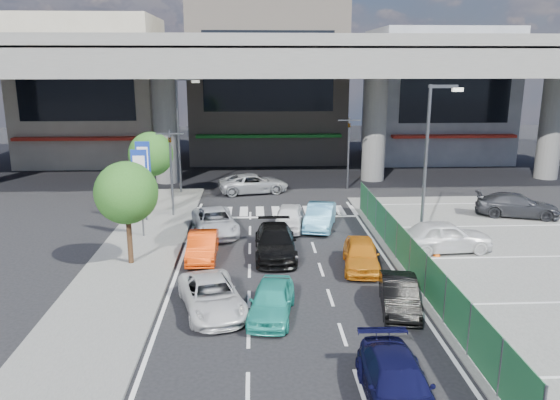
{
  "coord_description": "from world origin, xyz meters",
  "views": [
    {
      "loc": [
        -1.36,
        -19.75,
        8.99
      ],
      "look_at": [
        -0.06,
        6.6,
        2.33
      ],
      "focal_mm": 35.0,
      "sensor_mm": 36.0,
      "label": 1
    }
  ],
  "objects": [
    {
      "name": "taxi_teal_mid",
      "position": [
        -0.76,
        -1.5,
        0.63
      ],
      "size": [
        2.05,
        3.88,
        1.26
      ],
      "primitive_type": "imported",
      "rotation": [
        0.0,
        0.0,
        -0.16
      ],
      "color": "teal",
      "rests_on": "ground"
    },
    {
      "name": "signboard_far",
      "position": [
        -7.6,
        10.99,
        3.06
      ],
      "size": [
        0.8,
        0.14,
        4.7
      ],
      "color": "#595B60",
      "rests_on": "ground"
    },
    {
      "name": "ground",
      "position": [
        0.0,
        0.0,
        0.0
      ],
      "size": [
        120.0,
        120.0,
        0.0
      ],
      "primitive_type": "plane",
      "color": "black",
      "rests_on": "ground"
    },
    {
      "name": "hatch_black_mid_right",
      "position": [
        4.0,
        -1.2,
        0.61
      ],
      "size": [
        1.86,
        3.85,
        1.22
      ],
      "primitive_type": "imported",
      "rotation": [
        0.0,
        0.0,
        -0.16
      ],
      "color": "black",
      "rests_on": "ground"
    },
    {
      "name": "building_east",
      "position": [
        16.0,
        31.97,
        5.99
      ],
      "size": [
        12.0,
        10.9,
        12.0
      ],
      "color": "slate",
      "rests_on": "ground"
    },
    {
      "name": "sedan_white_front_mid",
      "position": [
        0.56,
        9.27,
        0.65
      ],
      "size": [
        2.06,
        4.01,
        1.3
      ],
      "primitive_type": "imported",
      "rotation": [
        0.0,
        0.0,
        -0.14
      ],
      "color": "white",
      "rests_on": "ground"
    },
    {
      "name": "crossing_wagon_silver",
      "position": [
        -1.38,
        18.01,
        0.68
      ],
      "size": [
        5.24,
        3.18,
        1.36
      ],
      "primitive_type": "imported",
      "rotation": [
        0.0,
        0.0,
        1.77
      ],
      "color": "#95999C",
      "rests_on": "ground"
    },
    {
      "name": "tree_near",
      "position": [
        -7.0,
        4.0,
        3.39
      ],
      "size": [
        2.8,
        2.8,
        4.8
      ],
      "color": "#382314",
      "rests_on": "ground"
    },
    {
      "name": "parking_lot",
      "position": [
        11.0,
        2.0,
        0.03
      ],
      "size": [
        12.0,
        28.0,
        0.06
      ],
      "primitive_type": "cube",
      "color": "#5A5B58",
      "rests_on": "ground"
    },
    {
      "name": "building_center",
      "position": [
        0.0,
        32.97,
        7.49
      ],
      "size": [
        14.0,
        10.9,
        15.0
      ],
      "color": "gray",
      "rests_on": "ground"
    },
    {
      "name": "street_lamp_left",
      "position": [
        -6.33,
        18.0,
        4.77
      ],
      "size": [
        1.65,
        0.22,
        8.0
      ],
      "color": "#595B60",
      "rests_on": "ground"
    },
    {
      "name": "traffic_light_right",
      "position": [
        5.5,
        19.0,
        3.94
      ],
      "size": [
        1.6,
        1.24,
        5.2
      ],
      "color": "#595B60",
      "rests_on": "ground"
    },
    {
      "name": "parked_sedan_white",
      "position": [
        7.84,
        4.99,
        0.83
      ],
      "size": [
        4.65,
        2.14,
        1.54
      ],
      "primitive_type": "imported",
      "rotation": [
        0.0,
        0.0,
        1.64
      ],
      "color": "silver",
      "rests_on": "parking_lot"
    },
    {
      "name": "parked_sedan_dgrey",
      "position": [
        14.31,
        10.93,
        0.74
      ],
      "size": [
        5.07,
        3.23,
        1.37
      ],
      "primitive_type": "imported",
      "rotation": [
        0.0,
        0.0,
        1.27
      ],
      "color": "#2F3034",
      "rests_on": "parking_lot"
    },
    {
      "name": "kei_truck_front_right",
      "position": [
        2.31,
        9.34,
        0.68
      ],
      "size": [
        2.35,
        4.32,
        1.35
      ],
      "primitive_type": "imported",
      "rotation": [
        0.0,
        0.0,
        -0.24
      ],
      "color": "#58A6CE",
      "rests_on": "ground"
    },
    {
      "name": "traffic_cone",
      "position": [
        7.29,
        4.32,
        0.38
      ],
      "size": [
        0.39,
        0.39,
        0.65
      ],
      "primitive_type": "cone",
      "rotation": [
        0.0,
        0.0,
        0.18
      ],
      "color": "#E5540C",
      "rests_on": "parking_lot"
    },
    {
      "name": "taxi_orange_right",
      "position": [
        3.4,
        3.09,
        0.66
      ],
      "size": [
        2.05,
        4.03,
        1.32
      ],
      "primitive_type": "imported",
      "rotation": [
        0.0,
        0.0,
        -0.13
      ],
      "color": "orange",
      "rests_on": "ground"
    },
    {
      "name": "expressway",
      "position": [
        0.0,
        22.0,
        8.76
      ],
      "size": [
        64.0,
        14.0,
        10.75
      ],
      "color": "slate",
      "rests_on": "ground"
    },
    {
      "name": "sedan_black_mid",
      "position": [
        -0.37,
        4.88,
        0.69
      ],
      "size": [
        1.96,
        4.77,
        1.38
      ],
      "primitive_type": "imported",
      "rotation": [
        0.0,
        0.0,
        -0.01
      ],
      "color": "black",
      "rests_on": "ground"
    },
    {
      "name": "building_west",
      "position": [
        -16.0,
        31.97,
        6.49
      ],
      "size": [
        12.0,
        10.9,
        13.0
      ],
      "color": "gray",
      "rests_on": "ground"
    },
    {
      "name": "taxi_orange_left",
      "position": [
        -3.8,
        4.7,
        0.62
      ],
      "size": [
        1.34,
        3.77,
        1.24
      ],
      "primitive_type": "imported",
      "rotation": [
        0.0,
        0.0,
        0.01
      ],
      "color": "#EB3F0A",
      "rests_on": "ground"
    },
    {
      "name": "fence_run",
      "position": [
        5.3,
        1.0,
        0.9
      ],
      "size": [
        0.16,
        22.0,
        1.8
      ],
      "primitive_type": null,
      "color": "#205D34",
      "rests_on": "ground"
    },
    {
      "name": "wagon_silver_front_left",
      "position": [
        -3.48,
        8.64,
        0.65
      ],
      "size": [
        3.05,
        5.01,
        1.3
      ],
      "primitive_type": "imported",
      "rotation": [
        0.0,
        0.0,
        0.2
      ],
      "color": "silver",
      "rests_on": "ground"
    },
    {
      "name": "sedan_white_mid_left",
      "position": [
        -2.96,
        -0.96,
        0.61
      ],
      "size": [
        3.07,
        4.75,
        1.22
      ],
      "primitive_type": "imported",
      "rotation": [
        0.0,
        0.0,
        0.26
      ],
      "color": "silver",
      "rests_on": "ground"
    },
    {
      "name": "street_lamp_right",
      "position": [
        7.17,
        6.0,
        4.77
      ],
      "size": [
        1.65,
        0.22,
        8.0
      ],
      "color": "#595B60",
      "rests_on": "ground"
    },
    {
      "name": "tree_far",
      "position": [
        -7.8,
        14.5,
        3.39
      ],
      "size": [
        2.8,
        2.8,
        4.8
      ],
      "color": "#382314",
      "rests_on": "ground"
    },
    {
      "name": "signboard_near",
      "position": [
        -7.2,
        7.99,
        3.06
      ],
      "size": [
        0.8,
        0.14,
        4.7
      ],
      "color": "#595B60",
      "rests_on": "ground"
    },
    {
      "name": "sidewalk_left",
      "position": [
        -7.0,
        4.0,
        0.06
      ],
      "size": [
        4.0,
        30.0,
        0.12
      ],
      "primitive_type": "cube",
      "color": "#5A5B58",
      "rests_on": "ground"
    },
    {
      "name": "minivan_navy_back",
      "position": [
        2.41,
        -7.0,
        0.63
      ],
      "size": [
        1.86,
        4.38,
        1.26
      ],
      "primitive_type": "imported",
      "rotation": [
        0.0,
        0.0,
        -0.02
      ],
      "color": "#0D0E33",
      "rests_on": "ground"
    },
    {
      "name": "traffic_light_left",
      "position": [
        -6.2,
        12.0,
        3.94
      ],
      "size": [
        1.6,
        1.24,
        5.2
      ],
      "color": "#595B60",
      "rests_on": "ground"
    }
  ]
}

